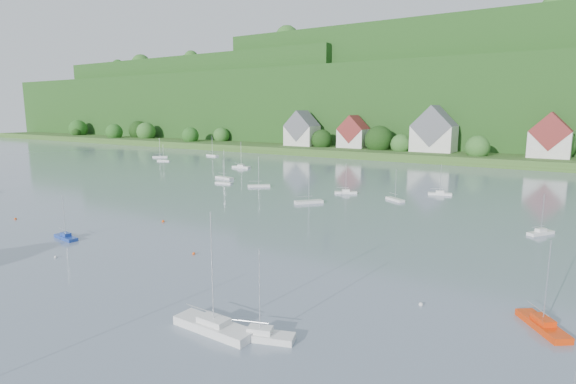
{
  "coord_description": "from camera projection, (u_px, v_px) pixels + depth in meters",
  "views": [
    {
      "loc": [
        57.26,
        4.35,
        18.87
      ],
      "look_at": [
        10.87,
        75.0,
        4.0
      ],
      "focal_mm": 28.9,
      "sensor_mm": 36.0,
      "label": 1
    }
  ],
  "objects": [
    {
      "name": "near_sailboat_4",
      "position": [
        214.0,
        326.0,
        40.07
      ],
      "size": [
        7.9,
        2.39,
        10.6
      ],
      "rotation": [
        0.0,
        0.0,
        -0.02
      ],
      "color": "white",
      "rests_on": "ground"
    },
    {
      "name": "mooring_buoy_3",
      "position": [
        163.0,
        222.0,
        79.51
      ],
      "size": [
        0.5,
        0.5,
        0.5
      ],
      "primitive_type": "sphere",
      "color": "#E94B0E",
      "rests_on": "ground"
    },
    {
      "name": "mooring_buoy_4",
      "position": [
        421.0,
        306.0,
        45.45
      ],
      "size": [
        0.43,
        0.43,
        0.43
      ],
      "primitive_type": "sphere",
      "color": "silver",
      "rests_on": "ground"
    },
    {
      "name": "forested_ridge",
      "position": [
        470.0,
        103.0,
        247.57
      ],
      "size": [
        620.0,
        181.22,
        69.89
      ],
      "color": "#164516",
      "rests_on": "ground"
    },
    {
      "name": "village_building_0",
      "position": [
        302.0,
        131.0,
        212.68
      ],
      "size": [
        14.0,
        10.4,
        16.0
      ],
      "color": "beige",
      "rests_on": "far_shore_strip"
    },
    {
      "name": "mooring_buoy_2",
      "position": [
        194.0,
        254.0,
        61.64
      ],
      "size": [
        0.41,
        0.41,
        0.41
      ],
      "primitive_type": "sphere",
      "color": "#E94B0E",
      "rests_on": "ground"
    },
    {
      "name": "near_sailboat_3",
      "position": [
        260.0,
        334.0,
        38.72
      ],
      "size": [
        6.02,
        3.47,
        7.84
      ],
      "rotation": [
        0.0,
        0.0,
        0.34
      ],
      "color": "white",
      "rests_on": "ground"
    },
    {
      "name": "village_building_2",
      "position": [
        434.0,
        133.0,
        180.93
      ],
      "size": [
        16.0,
        11.44,
        18.0
      ],
      "color": "beige",
      "rests_on": "far_shore_strip"
    },
    {
      "name": "far_shore_strip",
      "position": [
        429.0,
        152.0,
        195.04
      ],
      "size": [
        600.0,
        60.0,
        3.0
      ],
      "primitive_type": "cube",
      "color": "#365620",
      "rests_on": "ground"
    },
    {
      "name": "near_sailboat_5",
      "position": [
        543.0,
        324.0,
        40.55
      ],
      "size": [
        4.9,
        5.77,
        8.03
      ],
      "rotation": [
        0.0,
        0.0,
        -0.93
      ],
      "color": "red",
      "rests_on": "ground"
    },
    {
      "name": "mooring_buoy_5",
      "position": [
        16.0,
        219.0,
        81.41
      ],
      "size": [
        0.42,
        0.42,
        0.42
      ],
      "primitive_type": "sphere",
      "color": "#E94B0E",
      "rests_on": "ground"
    },
    {
      "name": "mooring_buoy_1",
      "position": [
        56.0,
        258.0,
        60.21
      ],
      "size": [
        0.38,
        0.38,
        0.38
      ],
      "primitive_type": "sphere",
      "color": "silver",
      "rests_on": "ground"
    },
    {
      "name": "village_building_3",
      "position": [
        550.0,
        139.0,
        157.81
      ],
      "size": [
        13.0,
        10.4,
        15.5
      ],
      "color": "beige",
      "rests_on": "far_shore_strip"
    },
    {
      "name": "near_sailboat_1",
      "position": [
        66.0,
        237.0,
        68.88
      ],
      "size": [
        5.05,
        1.93,
        6.64
      ],
      "rotation": [
        0.0,
        0.0,
        -0.11
      ],
      "color": "#1F3C98",
      "rests_on": "ground"
    },
    {
      "name": "village_building_1",
      "position": [
        353.0,
        134.0,
        200.94
      ],
      "size": [
        12.0,
        9.36,
        14.0
      ],
      "color": "beige",
      "rests_on": "far_shore_strip"
    },
    {
      "name": "far_sailboat_cluster",
      "position": [
        384.0,
        182.0,
        122.44
      ],
      "size": [
        206.3,
        69.1,
        8.71
      ],
      "color": "white",
      "rests_on": "ground"
    }
  ]
}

